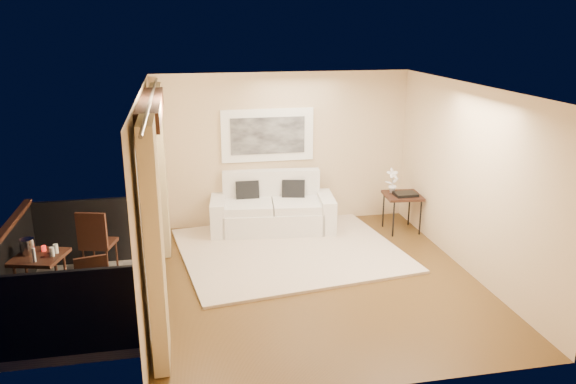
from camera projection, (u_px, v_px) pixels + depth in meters
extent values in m
plane|color=#563A19|center=(316.00, 280.00, 7.98)|extent=(5.00, 5.00, 0.00)
plane|color=white|center=(319.00, 89.00, 7.19)|extent=(5.00, 5.00, 0.00)
plane|color=#CBAE88|center=(283.00, 149.00, 9.93)|extent=(4.50, 0.00, 4.50)
plane|color=#CBAE88|center=(383.00, 265.00, 5.24)|extent=(4.50, 0.00, 4.50)
plane|color=#CBAE88|center=(471.00, 180.00, 8.00)|extent=(0.00, 5.00, 5.00)
plane|color=#CBAE88|center=(152.00, 164.00, 8.91)|extent=(0.00, 2.70, 2.70)
plane|color=#CBAE88|center=(139.00, 256.00, 5.44)|extent=(0.00, 2.70, 2.70)
plane|color=#CBAE88|center=(140.00, 105.00, 6.82)|extent=(0.00, 2.40, 2.40)
cube|color=#321910|center=(150.00, 107.00, 6.85)|extent=(0.28, 2.40, 0.22)
cube|color=#605B56|center=(85.00, 304.00, 7.42)|extent=(1.80, 2.60, 0.12)
cube|color=black|center=(9.00, 271.00, 7.09)|extent=(0.06, 2.60, 1.00)
cube|color=black|center=(93.00, 231.00, 8.44)|extent=(1.80, 0.06, 1.00)
cube|color=black|center=(62.00, 314.00, 6.06)|extent=(1.80, 0.06, 1.00)
cube|color=#321910|center=(3.00, 233.00, 6.94)|extent=(0.10, 2.60, 0.06)
cube|color=tan|center=(161.00, 170.00, 8.66)|extent=(0.16, 0.75, 2.62)
cube|color=tan|center=(155.00, 246.00, 5.75)|extent=(0.16, 0.75, 2.62)
cylinder|color=#4C473F|center=(151.00, 98.00, 6.82)|extent=(0.04, 4.80, 0.04)
cube|color=white|center=(268.00, 135.00, 9.77)|extent=(1.62, 0.05, 0.92)
cube|color=black|center=(268.00, 136.00, 9.74)|extent=(1.30, 0.02, 0.64)
cube|color=beige|center=(289.00, 250.00, 8.98)|extent=(3.70, 3.33, 0.04)
cube|color=white|center=(273.00, 220.00, 9.76)|extent=(1.80, 1.08, 0.42)
cube|color=white|center=(271.00, 192.00, 9.98)|extent=(1.72, 0.40, 0.82)
cube|color=white|center=(218.00, 216.00, 9.65)|extent=(0.34, 0.93, 0.62)
cube|color=white|center=(326.00, 213.00, 9.81)|extent=(0.34, 0.93, 0.62)
cube|color=white|center=(249.00, 206.00, 9.62)|extent=(0.89, 0.89, 0.14)
cube|color=white|center=(296.00, 204.00, 9.68)|extent=(0.89, 0.89, 0.14)
cube|color=black|center=(248.00, 192.00, 9.79)|extent=(0.41, 0.19, 0.41)
cube|color=black|center=(293.00, 191.00, 9.85)|extent=(0.43, 0.27, 0.41)
cube|color=#321910|center=(403.00, 196.00, 9.68)|extent=(0.66, 0.66, 0.04)
cylinder|color=black|center=(393.00, 219.00, 9.50)|extent=(0.03, 0.03, 0.62)
cylinder|color=black|center=(420.00, 217.00, 9.59)|extent=(0.03, 0.03, 0.62)
cylinder|color=black|center=(383.00, 210.00, 9.96)|extent=(0.03, 0.03, 0.62)
cylinder|color=black|center=(409.00, 208.00, 10.05)|extent=(0.03, 0.03, 0.62)
cube|color=black|center=(406.00, 194.00, 9.60)|extent=(0.38, 0.29, 0.05)
imported|color=white|center=(392.00, 181.00, 9.70)|extent=(0.25, 0.19, 0.44)
cube|color=#321910|center=(39.00, 257.00, 7.09)|extent=(0.73, 0.73, 0.05)
cylinder|color=#321910|center=(18.00, 292.00, 6.93)|extent=(0.04, 0.04, 0.64)
cylinder|color=#321910|center=(59.00, 289.00, 7.02)|extent=(0.04, 0.04, 0.64)
cylinder|color=#321910|center=(27.00, 276.00, 7.38)|extent=(0.04, 0.04, 0.64)
cylinder|color=#321910|center=(66.00, 273.00, 7.46)|extent=(0.04, 0.04, 0.64)
cube|color=#321910|center=(99.00, 243.00, 8.09)|extent=(0.53, 0.53, 0.05)
cube|color=#321910|center=(92.00, 232.00, 7.83)|extent=(0.42, 0.16, 0.56)
cylinder|color=#321910|center=(117.00, 254.00, 8.31)|extent=(0.03, 0.03, 0.44)
cylinder|color=#321910|center=(94.00, 254.00, 8.34)|extent=(0.03, 0.03, 0.44)
cylinder|color=#321910|center=(108.00, 264.00, 7.98)|extent=(0.03, 0.03, 0.44)
cylinder|color=#321910|center=(84.00, 263.00, 8.01)|extent=(0.03, 0.03, 0.44)
cube|color=#321910|center=(95.00, 298.00, 6.62)|extent=(0.44, 0.44, 0.04)
cube|color=#321910|center=(92.00, 275.00, 6.71)|extent=(0.37, 0.12, 0.49)
cylinder|color=#321910|center=(84.00, 322.00, 6.50)|extent=(0.03, 0.03, 0.38)
cylinder|color=#321910|center=(111.00, 317.00, 6.61)|extent=(0.03, 0.03, 0.38)
cylinder|color=#321910|center=(82.00, 311.00, 6.76)|extent=(0.03, 0.03, 0.38)
cylinder|color=#321910|center=(108.00, 306.00, 6.87)|extent=(0.03, 0.03, 0.38)
cylinder|color=silver|center=(27.00, 246.00, 7.11)|extent=(0.18, 0.18, 0.20)
cylinder|color=red|center=(44.00, 248.00, 7.22)|extent=(0.06, 0.06, 0.07)
cylinder|color=white|center=(34.00, 255.00, 6.88)|extent=(0.04, 0.04, 0.18)
cylinder|color=silver|center=(52.00, 252.00, 7.05)|extent=(0.06, 0.06, 0.12)
cylinder|color=white|center=(56.00, 249.00, 7.14)|extent=(0.06, 0.06, 0.12)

